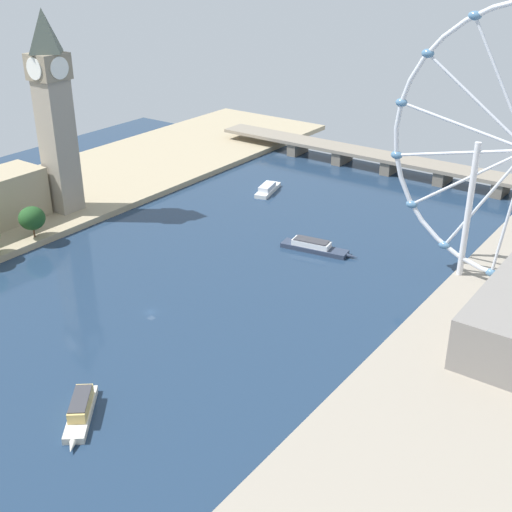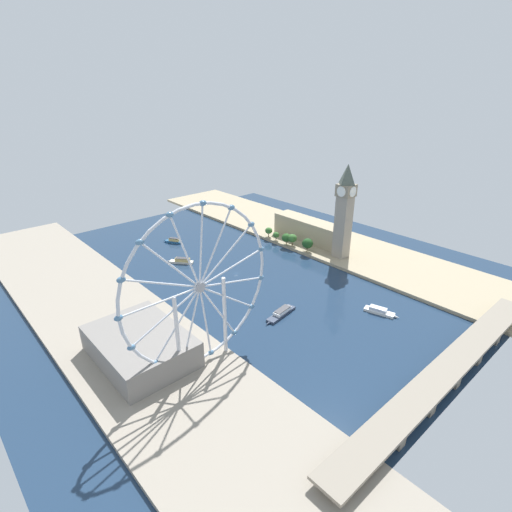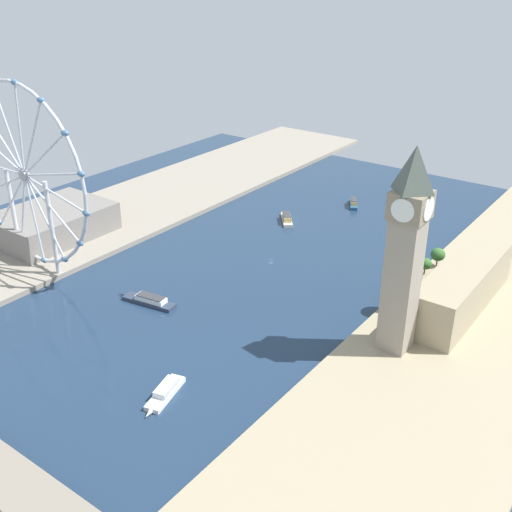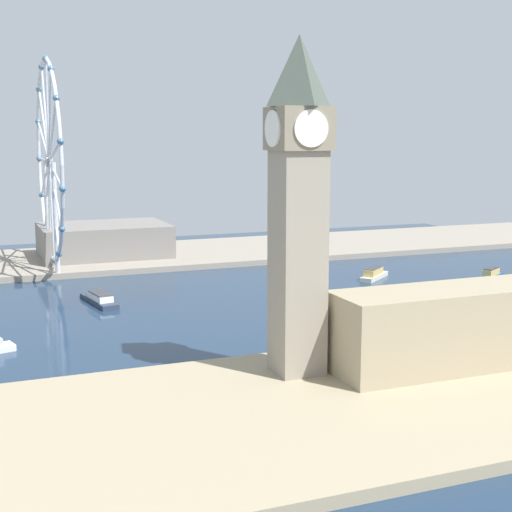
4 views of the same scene
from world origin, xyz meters
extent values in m
plane|color=#1E334C|center=(0.00, 0.00, 0.00)|extent=(419.53, 419.53, 0.00)
cube|color=gray|center=(124.77, 0.00, 1.50)|extent=(90.00, 520.00, 3.00)
cube|color=gray|center=(-100.29, 45.31, 34.36)|extent=(12.92, 12.92, 62.71)
cube|color=gray|center=(-100.29, 45.31, 71.55)|extent=(14.98, 14.98, 11.66)
pyramid|color=#4C564C|center=(-100.29, 45.31, 86.89)|extent=(13.56, 13.56, 19.03)
cylinder|color=white|center=(-100.29, 53.06, 71.55)|extent=(9.82, 0.50, 9.82)
cylinder|color=white|center=(-100.29, 37.56, 71.55)|extent=(9.82, 0.50, 9.82)
cylinder|color=white|center=(-92.54, 45.31, 71.55)|extent=(0.50, 9.82, 9.82)
cylinder|color=white|center=(-108.04, 45.31, 71.55)|extent=(0.50, 9.82, 9.82)
cylinder|color=#513823|center=(-84.76, 14.36, 5.18)|extent=(0.80, 0.80, 4.37)
ellipsoid|color=#1E471E|center=(-84.76, 14.36, 12.01)|extent=(11.61, 11.61, 10.45)
cylinder|color=silver|center=(87.11, 89.80, 78.20)|extent=(25.81, 1.13, 43.58)
cylinder|color=silver|center=(79.43, 89.80, 71.29)|extent=(40.85, 1.13, 30.11)
cylinder|color=silver|center=(75.23, 89.80, 61.85)|extent=(48.82, 1.13, 11.43)
cylinder|color=silver|center=(75.23, 89.80, 51.52)|extent=(48.82, 1.13, 11.43)
cylinder|color=silver|center=(79.43, 89.80, 42.09)|extent=(40.85, 1.13, 30.11)
cylinder|color=silver|center=(87.11, 89.80, 35.18)|extent=(25.81, 1.13, 43.58)
cylinder|color=silver|center=(96.93, 89.80, 31.99)|extent=(6.32, 1.13, 49.52)
ellipsoid|color=teal|center=(74.69, 89.80, 99.71)|extent=(4.80, 3.20, 3.20)
ellipsoid|color=teal|center=(59.34, 89.80, 85.88)|extent=(4.80, 3.20, 3.20)
ellipsoid|color=teal|center=(50.94, 89.80, 67.01)|extent=(4.80, 3.20, 3.20)
ellipsoid|color=teal|center=(50.94, 89.80, 46.36)|extent=(4.80, 3.20, 3.20)
ellipsoid|color=teal|center=(59.34, 89.80, 27.49)|extent=(4.80, 3.20, 3.20)
ellipsoid|color=teal|center=(74.69, 89.80, 13.67)|extent=(4.80, 3.20, 3.20)
ellipsoid|color=teal|center=(94.33, 89.80, 7.29)|extent=(4.80, 3.20, 3.20)
cylinder|color=silver|center=(82.14, 89.80, 29.84)|extent=(2.40, 2.40, 53.69)
cube|color=gray|center=(0.00, 199.03, 8.62)|extent=(231.53, 17.98, 2.00)
cube|color=#70685B|center=(-63.81, 199.03, 3.81)|extent=(6.00, 16.18, 7.62)
cube|color=#70685B|center=(-31.91, 199.03, 3.81)|extent=(6.00, 16.18, 7.62)
cube|color=#70685B|center=(0.00, 199.03, 3.81)|extent=(6.00, 16.18, 7.62)
cube|color=#70685B|center=(31.91, 199.03, 3.81)|extent=(6.00, 16.18, 7.62)
cube|color=#70685B|center=(63.81, 199.03, 3.81)|extent=(6.00, 16.18, 7.62)
cube|color=#2D384C|center=(20.74, 80.53, 1.00)|extent=(30.44, 11.67, 2.01)
cone|color=#2D384C|center=(37.78, 83.27, 1.00)|extent=(5.60, 2.83, 2.01)
cube|color=white|center=(19.28, 80.29, 3.23)|extent=(17.40, 8.49, 2.44)
cube|color=#38383D|center=(19.28, 80.29, 4.69)|extent=(15.71, 7.95, 0.48)
cube|color=white|center=(-38.50, 129.82, 1.05)|extent=(12.38, 24.26, 2.11)
cone|color=white|center=(-41.98, 142.93, 1.05)|extent=(3.12, 4.60, 2.11)
cube|color=silver|center=(-38.20, 128.69, 3.38)|extent=(8.71, 14.01, 2.54)
cube|color=beige|center=(25.34, -54.61, 1.03)|extent=(19.59, 22.19, 2.07)
cone|color=beige|center=(34.02, -65.31, 1.03)|extent=(4.30, 4.62, 2.07)
cube|color=#DBB766|center=(24.59, -53.69, 3.67)|extent=(12.96, 14.33, 3.20)
cube|color=#38383D|center=(24.59, -53.69, 5.43)|extent=(11.87, 13.06, 0.32)
camera|label=1|loc=(155.59, -149.52, 123.86)|focal=47.08mm
camera|label=2|loc=(212.81, 264.33, 166.46)|focal=28.01mm
camera|label=3|loc=(-188.54, 270.65, 161.60)|focal=43.24mm
camera|label=4|loc=(-284.95, 131.16, 69.99)|focal=51.97mm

